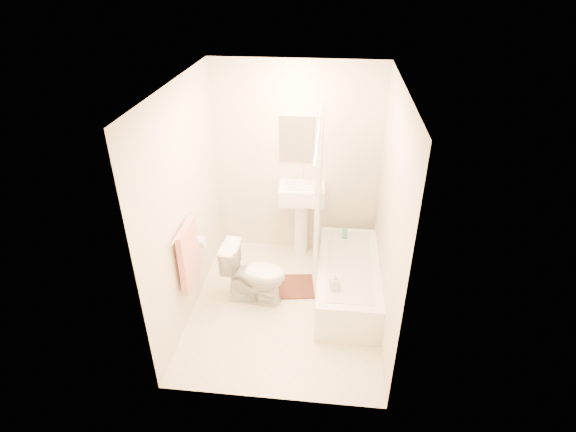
# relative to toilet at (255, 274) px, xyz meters

# --- Properties ---
(floor) EXTENTS (2.40, 2.40, 0.00)m
(floor) POSITION_rel_toilet_xyz_m (0.35, -0.10, -0.34)
(floor) COLOR beige
(floor) RESTS_ON ground
(ceiling) EXTENTS (2.40, 2.40, 0.00)m
(ceiling) POSITION_rel_toilet_xyz_m (0.35, -0.10, 2.06)
(ceiling) COLOR white
(ceiling) RESTS_ON ground
(wall_back) EXTENTS (2.00, 0.02, 2.40)m
(wall_back) POSITION_rel_toilet_xyz_m (0.35, 1.10, 0.86)
(wall_back) COLOR beige
(wall_back) RESTS_ON ground
(wall_left) EXTENTS (0.02, 2.40, 2.40)m
(wall_left) POSITION_rel_toilet_xyz_m (-0.65, -0.10, 0.86)
(wall_left) COLOR beige
(wall_left) RESTS_ON ground
(wall_right) EXTENTS (0.02, 2.40, 2.40)m
(wall_right) POSITION_rel_toilet_xyz_m (1.35, -0.10, 0.86)
(wall_right) COLOR beige
(wall_right) RESTS_ON ground
(mirror) EXTENTS (0.40, 0.03, 0.55)m
(mirror) POSITION_rel_toilet_xyz_m (0.35, 1.08, 1.16)
(mirror) COLOR white
(mirror) RESTS_ON wall_back
(curtain_rod) EXTENTS (0.03, 1.70, 0.03)m
(curtain_rod) POSITION_rel_toilet_xyz_m (0.65, -0.00, 1.66)
(curtain_rod) COLOR silver
(curtain_rod) RESTS_ON wall_back
(shower_curtain) EXTENTS (0.04, 0.80, 1.55)m
(shower_curtain) POSITION_rel_toilet_xyz_m (0.65, 0.40, 0.88)
(shower_curtain) COLOR silver
(shower_curtain) RESTS_ON curtain_rod
(towel_bar) EXTENTS (0.02, 0.60, 0.02)m
(towel_bar) POSITION_rel_toilet_xyz_m (-0.61, -0.35, 0.76)
(towel_bar) COLOR silver
(towel_bar) RESTS_ON wall_left
(towel) EXTENTS (0.06, 0.45, 0.66)m
(towel) POSITION_rel_toilet_xyz_m (-0.58, -0.35, 0.44)
(towel) COLOR #CC7266
(towel) RESTS_ON towel_bar
(toilet_paper) EXTENTS (0.11, 0.12, 0.12)m
(toilet_paper) POSITION_rel_toilet_xyz_m (-0.58, 0.02, 0.36)
(toilet_paper) COLOR white
(toilet_paper) RESTS_ON wall_left
(toilet) EXTENTS (0.73, 0.45, 0.68)m
(toilet) POSITION_rel_toilet_xyz_m (0.00, 0.00, 0.00)
(toilet) COLOR white
(toilet) RESTS_ON floor
(sink) EXTENTS (0.57, 0.46, 1.06)m
(sink) POSITION_rel_toilet_xyz_m (0.43, 0.96, 0.19)
(sink) COLOR white
(sink) RESTS_ON floor
(bathtub) EXTENTS (0.66, 1.51, 0.42)m
(bathtub) POSITION_rel_toilet_xyz_m (1.02, 0.17, -0.13)
(bathtub) COLOR white
(bathtub) RESTS_ON floor
(bath_mat) EXTENTS (0.64, 0.51, 0.02)m
(bath_mat) POSITION_rel_toilet_xyz_m (0.35, 0.22, -0.33)
(bath_mat) COLOR #48271B
(bath_mat) RESTS_ON floor
(soap_bottle) EXTENTS (0.12, 0.12, 0.20)m
(soap_bottle) POSITION_rel_toilet_xyz_m (0.87, -0.28, 0.18)
(soap_bottle) COLOR white
(soap_bottle) RESTS_ON bathtub
(scrub_brush) EXTENTS (0.06, 0.20, 0.04)m
(scrub_brush) POSITION_rel_toilet_xyz_m (0.97, 0.75, 0.10)
(scrub_brush) COLOR #3B9D66
(scrub_brush) RESTS_ON bathtub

